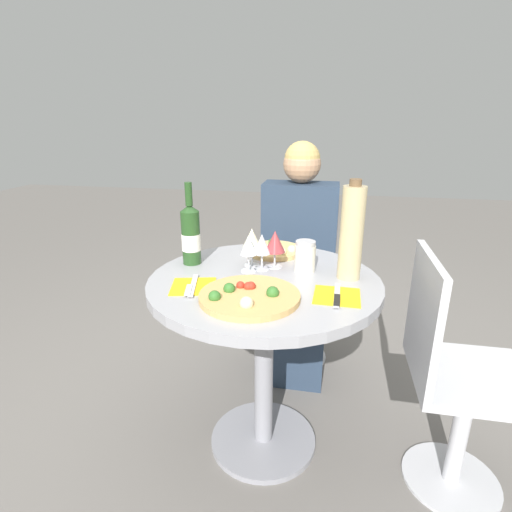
# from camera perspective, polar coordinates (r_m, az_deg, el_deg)

# --- Properties ---
(ground_plane) EXTENTS (12.00, 12.00, 0.00)m
(ground_plane) POSITION_cam_1_polar(r_m,az_deg,el_deg) (1.88, 1.04, -24.90)
(ground_plane) COLOR slate
(ground_plane) RESTS_ON ground
(dining_table) EXTENTS (0.85, 0.85, 0.75)m
(dining_table) POSITION_cam_1_polar(r_m,az_deg,el_deg) (1.53, 1.17, -8.59)
(dining_table) COLOR gray
(dining_table) RESTS_ON ground_plane
(chair_behind_diner) EXTENTS (0.39, 0.39, 0.89)m
(chair_behind_diner) POSITION_cam_1_polar(r_m,az_deg,el_deg) (2.24, 6.10, -3.58)
(chair_behind_diner) COLOR silver
(chair_behind_diner) RESTS_ON ground_plane
(seated_diner) EXTENTS (0.38, 0.40, 1.20)m
(seated_diner) POSITION_cam_1_polar(r_m,az_deg,el_deg) (2.08, 5.85, -2.65)
(seated_diner) COLOR #28384C
(seated_diner) RESTS_ON ground_plane
(chair_empty_side) EXTENTS (0.39, 0.39, 0.89)m
(chair_empty_side) POSITION_cam_1_polar(r_m,az_deg,el_deg) (1.60, 26.13, -15.58)
(chair_empty_side) COLOR silver
(chair_empty_side) RESTS_ON ground_plane
(pizza_large) EXTENTS (0.33, 0.33, 0.05)m
(pizza_large) POSITION_cam_1_polar(r_m,az_deg,el_deg) (1.29, -1.04, -5.71)
(pizza_large) COLOR tan
(pizza_large) RESTS_ON dining_table
(pizza_small_far) EXTENTS (0.24, 0.24, 0.05)m
(pizza_small_far) POSITION_cam_1_polar(r_m,az_deg,el_deg) (1.73, 2.59, 0.87)
(pizza_small_far) COLOR #DBB26B
(pizza_small_far) RESTS_ON dining_table
(wine_bottle) EXTENTS (0.08, 0.08, 0.32)m
(wine_bottle) POSITION_cam_1_polar(r_m,az_deg,el_deg) (1.59, -9.29, 3.03)
(wine_bottle) COLOR #23471E
(wine_bottle) RESTS_ON dining_table
(tall_carafe) EXTENTS (0.08, 0.08, 0.36)m
(tall_carafe) POSITION_cam_1_polar(r_m,az_deg,el_deg) (1.45, 13.50, 3.26)
(tall_carafe) COLOR tan
(tall_carafe) RESTS_ON dining_table
(sugar_shaker) EXTENTS (0.08, 0.08, 0.12)m
(sugar_shaker) POSITION_cam_1_polar(r_m,az_deg,el_deg) (1.52, 7.02, -0.06)
(sugar_shaker) COLOR silver
(sugar_shaker) RESTS_ON dining_table
(wine_glass_center) EXTENTS (0.06, 0.06, 0.14)m
(wine_glass_center) POSITION_cam_1_polar(r_m,az_deg,el_deg) (1.51, 0.85, 1.61)
(wine_glass_center) COLOR silver
(wine_glass_center) RESTS_ON dining_table
(wine_glass_front_left) EXTENTS (0.07, 0.07, 0.14)m
(wine_glass_front_left) POSITION_cam_1_polar(r_m,az_deg,el_deg) (1.49, -1.07, 1.44)
(wine_glass_front_left) COLOR silver
(wine_glass_front_left) RESTS_ON dining_table
(wine_glass_back_right) EXTENTS (0.08, 0.08, 0.15)m
(wine_glass_back_right) POSITION_cam_1_polar(r_m,az_deg,el_deg) (1.54, 2.73, 2.03)
(wine_glass_back_right) COLOR silver
(wine_glass_back_right) RESTS_ON dining_table
(wine_glass_back_left) EXTENTS (0.07, 0.07, 0.15)m
(wine_glass_back_left) POSITION_cam_1_polar(r_m,az_deg,el_deg) (1.55, -0.59, 2.49)
(wine_glass_back_left) COLOR silver
(wine_glass_back_left) RESTS_ON dining_table
(place_setting_left) EXTENTS (0.18, 0.19, 0.01)m
(place_setting_left) POSITION_cam_1_polar(r_m,az_deg,el_deg) (1.40, -8.99, -4.30)
(place_setting_left) COLOR gold
(place_setting_left) RESTS_ON dining_table
(place_setting_right) EXTENTS (0.15, 0.19, 0.01)m
(place_setting_right) POSITION_cam_1_polar(r_m,az_deg,el_deg) (1.33, 11.48, -5.63)
(place_setting_right) COLOR gold
(place_setting_right) RESTS_ON dining_table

